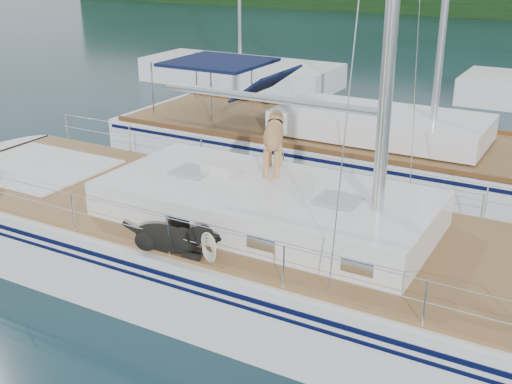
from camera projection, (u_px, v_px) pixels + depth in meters
The scene contains 4 objects.
ground at pixel (225, 277), 10.99m from camera, with size 120.00×120.00×0.00m, color black.
main_sailboat at pixel (229, 243), 10.70m from camera, with size 12.00×3.83×14.01m.
neighbor_sailboat at pixel (335, 151), 15.59m from camera, with size 11.00×3.50×13.30m.
bg_boat_west at pixel (240, 73), 25.85m from camera, with size 8.00×3.00×11.65m.
Camera 1 is at (5.23, -8.20, 5.35)m, focal length 45.00 mm.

